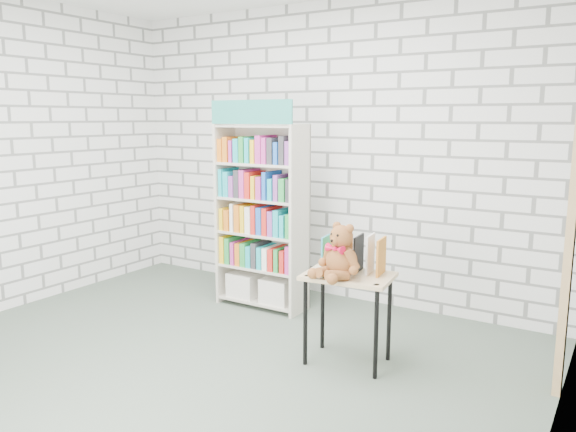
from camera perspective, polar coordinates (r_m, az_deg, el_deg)
The scene contains 7 objects.
ground at distance 4.14m, azimuth -9.73°, elevation -14.93°, with size 4.50×4.50×0.00m, color #495749.
room_shell at distance 3.76m, azimuth -10.54°, elevation 10.61°, with size 4.52×4.02×2.81m.
bookshelf at distance 5.10m, azimuth -2.67°, elevation 0.11°, with size 0.84×0.33×1.88m.
display_table at distance 3.99m, azimuth 6.14°, elevation -7.17°, with size 0.65×0.49×0.65m.
table_books at distance 4.02m, azimuth 6.66°, elevation -3.82°, with size 0.44×0.23×0.25m.
teddy_bear at distance 3.85m, azimuth 5.23°, elevation -4.05°, with size 0.34×0.34×0.38m.
door_trim at distance 3.81m, azimuth 26.80°, elevation -1.43°, with size 0.05×0.12×2.10m, color tan.
Camera 1 is at (2.52, -2.78, 1.73)m, focal length 35.00 mm.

